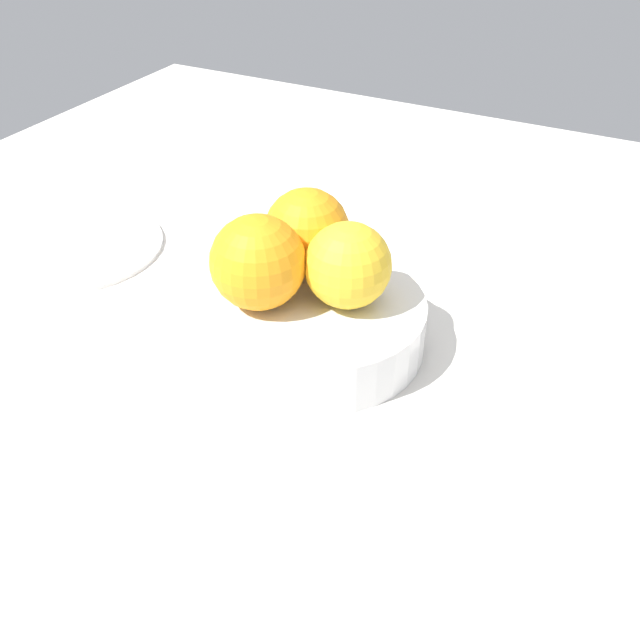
{
  "coord_description": "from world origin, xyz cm",
  "views": [
    {
      "loc": [
        40.06,
        20.75,
        35.05
      ],
      "look_at": [
        0.0,
        0.0,
        2.45
      ],
      "focal_mm": 40.77,
      "sensor_mm": 36.0,
      "label": 1
    }
  ],
  "objects": [
    {
      "name": "side_plate",
      "position": [
        -2.63,
        -27.82,
        0.4
      ],
      "size": [
        16.76,
        16.76,
        0.8
      ],
      "primitive_type": "cylinder",
      "color": "white",
      "rests_on": "ground_plane"
    },
    {
      "name": "orange_in_bowl_2",
      "position": [
        2.11,
        -3.99,
        7.63
      ],
      "size": [
        7.09,
        7.09,
        7.09
      ],
      "primitive_type": "sphere",
      "color": "orange",
      "rests_on": "fruit_bowl"
    },
    {
      "name": "ground_plane",
      "position": [
        0.0,
        0.0,
        -1.0
      ],
      "size": [
        110.0,
        110.0,
        2.0
      ],
      "primitive_type": "cube",
      "color": "silver"
    },
    {
      "name": "fruit_bowl",
      "position": [
        0.0,
        0.0,
        1.94
      ],
      "size": [
        16.21,
        16.21,
        4.09
      ],
      "color": "white",
      "rests_on": "ground_plane"
    },
    {
      "name": "orange_in_bowl_0",
      "position": [
        -0.98,
        1.78,
        7.32
      ],
      "size": [
        6.47,
        6.47,
        6.47
      ],
      "primitive_type": "sphere",
      "color": "yellow",
      "rests_on": "fruit_bowl"
    },
    {
      "name": "orange_in_bowl_1",
      "position": [
        -3.95,
        -3.2,
        7.47
      ],
      "size": [
        6.76,
        6.76,
        6.76
      ],
      "primitive_type": "sphere",
      "color": "orange",
      "rests_on": "fruit_bowl"
    }
  ]
}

